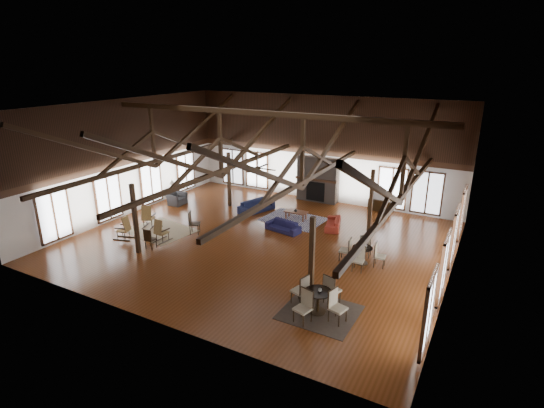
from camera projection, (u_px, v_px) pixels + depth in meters
The scene contains 31 objects.
floor at pixel (260, 241), 19.28m from camera, with size 16.00×16.00×0.00m, color #5F2D14.
ceiling at pixel (259, 107), 17.35m from camera, with size 16.00×14.00×0.02m, color black.
wall_back at pixel (321, 149), 24.15m from camera, with size 16.00×0.02×6.00m, color white.
wall_front at pixel (141, 232), 12.49m from camera, with size 16.00×0.02×6.00m, color white.
wall_left at pixel (126, 158), 21.92m from camera, with size 0.02×14.00×6.00m, color white.
wall_right at pixel (459, 206), 14.71m from camera, with size 0.02×14.00×6.00m, color white.
roof_truss at pixel (259, 154), 17.99m from camera, with size 15.60×14.07×3.14m.
post_grid at pixel (260, 210), 18.79m from camera, with size 8.16×7.16×3.05m.
fireplace at pixel (318, 179), 24.42m from camera, with size 2.50×0.69×2.60m.
ceiling_fan at pixel (258, 167), 17.02m from camera, with size 1.60×1.60×0.75m.
sofa_navy_front at pixel (283, 226), 20.34m from camera, with size 1.73×0.68×0.51m, color #191740.
sofa_navy_left at pixel (256, 206), 23.01m from camera, with size 0.81×2.06×0.60m, color #141837.
sofa_orange at pixel (333, 223), 20.74m from camera, with size 0.65×1.66×0.49m, color maroon.
coffee_table at pixel (296, 212), 21.82m from camera, with size 1.17×0.61×0.44m.
vase at pixel (296, 210), 21.71m from camera, with size 0.17×0.17×0.17m, color #B2B2B2.
armchair at pixel (177, 199), 24.15m from camera, with size 0.85×0.98×0.64m, color #2C2C2E.
side_table_lamp at pixel (173, 192), 24.94m from camera, with size 0.48×0.48×1.22m.
rocking_chair_a at pixel (148, 217), 20.72m from camera, with size 0.76×0.99×1.14m.
rocking_chair_b at pixel (160, 231), 19.07m from camera, with size 0.52×0.88×1.09m.
rocking_chair_c at pixel (125, 228), 19.37m from camera, with size 0.95×0.67×1.10m.
side_chair_a at pixel (192, 221), 19.94m from camera, with size 0.62×0.62×1.11m.
side_chair_b at pixel (149, 237), 18.30m from camera, with size 0.44×0.44×0.95m.
cafe_table_near at pixel (318, 298), 13.69m from camera, with size 2.11×2.11×1.08m.
cafe_table_far at pixel (362, 252), 17.04m from camera, with size 1.89×1.89×0.98m.
cup_near at pixel (320, 290), 13.59m from camera, with size 0.12×0.12×0.10m, color #B2B2B2.
cup_far at pixel (366, 246), 16.99m from camera, with size 0.11×0.11×0.09m, color #B2B2B2.
tv_console at pixel (380, 205), 23.15m from camera, with size 1.25×0.47×0.62m, color black.
television at pixel (380, 194), 22.97m from camera, with size 0.99×0.13×0.57m, color #B2B2B2.
rug_tan at pixel (161, 231), 20.46m from camera, with size 2.97×2.33×0.01m, color tan.
rug_navy at pixel (293, 219), 21.92m from camera, with size 3.02×2.27×0.01m, color #1D1B4C.
rug_dark at pixel (320, 312), 13.84m from camera, with size 2.37×2.16×0.01m, color black.
Camera 1 is at (8.90, -15.32, 7.82)m, focal length 28.00 mm.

